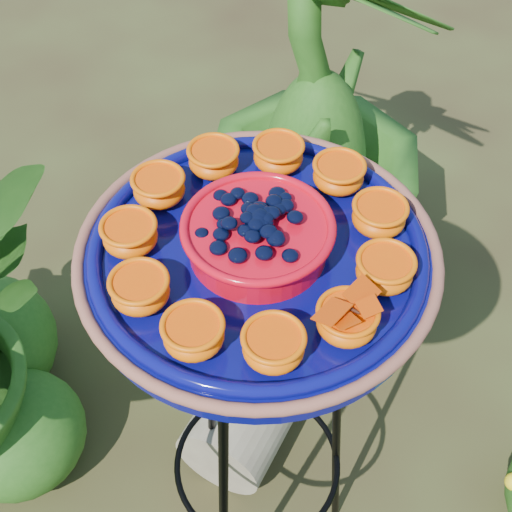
% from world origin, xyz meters
% --- Properties ---
extents(tripod_stand, '(0.35, 0.37, 0.94)m').
position_xyz_m(tripod_stand, '(0.00, 0.10, 0.57)').
color(tripod_stand, black).
rests_on(tripod_stand, ground).
extents(feeder_dish, '(0.50, 0.50, 0.11)m').
position_xyz_m(feeder_dish, '(0.00, 0.10, 0.99)').
color(feeder_dish, '#08095F').
rests_on(feeder_dish, tripod_stand).
extents(driftwood_log, '(0.70, 0.49, 0.22)m').
position_xyz_m(driftwood_log, '(0.28, 0.38, 0.11)').
color(driftwood_log, tan).
rests_on(driftwood_log, ground).
extents(shrub_back_right, '(0.82, 0.82, 1.07)m').
position_xyz_m(shrub_back_right, '(0.63, 0.68, 0.54)').
color(shrub_back_right, '#225316').
rests_on(shrub_back_right, ground).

